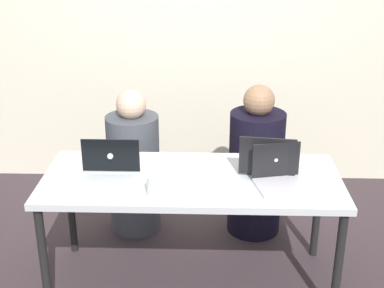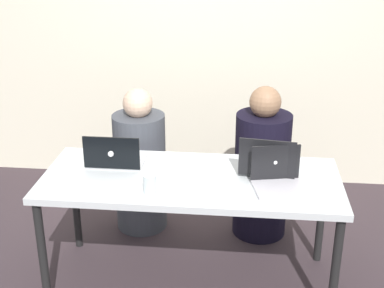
{
  "view_description": "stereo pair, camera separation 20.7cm",
  "coord_description": "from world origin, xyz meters",
  "px_view_note": "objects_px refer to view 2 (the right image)",
  "views": [
    {
      "loc": [
        0.09,
        -2.82,
        2.1
      ],
      "look_at": [
        0.0,
        0.07,
        0.91
      ],
      "focal_mm": 50.0,
      "sensor_mm": 36.0,
      "label": 1
    },
    {
      "loc": [
        0.3,
        -2.81,
        2.1
      ],
      "look_at": [
        0.0,
        0.07,
        0.91
      ],
      "focal_mm": 50.0,
      "sensor_mm": 36.0,
      "label": 2
    }
  ],
  "objects_px": {
    "person_on_right": "(262,170)",
    "water_glass_left": "(150,185)",
    "person_on_left": "(140,167)",
    "laptop_back_right": "(268,165)",
    "laptop_back_left": "(115,159)",
    "laptop_front_right": "(278,180)"
  },
  "relations": [
    {
      "from": "laptop_front_right",
      "to": "water_glass_left",
      "type": "xyz_separation_m",
      "value": [
        -0.71,
        -0.14,
        -0.0
      ]
    },
    {
      "from": "laptop_back_left",
      "to": "water_glass_left",
      "type": "xyz_separation_m",
      "value": [
        0.27,
        -0.33,
        -0.0
      ]
    },
    {
      "from": "person_on_left",
      "to": "laptop_back_right",
      "type": "distance_m",
      "value": 1.08
    },
    {
      "from": "laptop_back_left",
      "to": "laptop_front_right",
      "type": "bearing_deg",
      "value": 169.02
    },
    {
      "from": "laptop_back_left",
      "to": "person_on_right",
      "type": "bearing_deg",
      "value": -149.7
    },
    {
      "from": "person_on_right",
      "to": "water_glass_left",
      "type": "relative_size",
      "value": 10.42
    },
    {
      "from": "person_on_right",
      "to": "laptop_back_left",
      "type": "relative_size",
      "value": 3.25
    },
    {
      "from": "person_on_right",
      "to": "water_glass_left",
      "type": "bearing_deg",
      "value": 53.4
    },
    {
      "from": "person_on_right",
      "to": "water_glass_left",
      "type": "xyz_separation_m",
      "value": [
        -0.64,
        -0.86,
        0.28
      ]
    },
    {
      "from": "person_on_right",
      "to": "laptop_back_right",
      "type": "bearing_deg",
      "value": 91.36
    },
    {
      "from": "person_on_left",
      "to": "person_on_right",
      "type": "distance_m",
      "value": 0.87
    },
    {
      "from": "person_on_right",
      "to": "laptop_front_right",
      "type": "xyz_separation_m",
      "value": [
        0.07,
        -0.72,
        0.29
      ]
    },
    {
      "from": "laptop_back_right",
      "to": "water_glass_left",
      "type": "bearing_deg",
      "value": 33.5
    },
    {
      "from": "laptop_back_left",
      "to": "laptop_back_right",
      "type": "xyz_separation_m",
      "value": [
        0.93,
        -0.01,
        0.01
      ]
    },
    {
      "from": "laptop_front_right",
      "to": "laptop_back_left",
      "type": "bearing_deg",
      "value": 156.49
    },
    {
      "from": "water_glass_left",
      "to": "person_on_left",
      "type": "bearing_deg",
      "value": 105.11
    },
    {
      "from": "person_on_left",
      "to": "laptop_back_left",
      "type": "distance_m",
      "value": 0.62
    },
    {
      "from": "person_on_right",
      "to": "laptop_front_right",
      "type": "relative_size",
      "value": 3.39
    },
    {
      "from": "water_glass_left",
      "to": "laptop_back_left",
      "type": "bearing_deg",
      "value": 129.97
    },
    {
      "from": "person_on_left",
      "to": "laptop_back_left",
      "type": "height_order",
      "value": "person_on_left"
    },
    {
      "from": "person_on_right",
      "to": "laptop_back_right",
      "type": "xyz_separation_m",
      "value": [
        0.01,
        -0.54,
        0.29
      ]
    },
    {
      "from": "person_on_right",
      "to": "person_on_left",
      "type": "bearing_deg",
      "value": -0.03
    }
  ]
}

